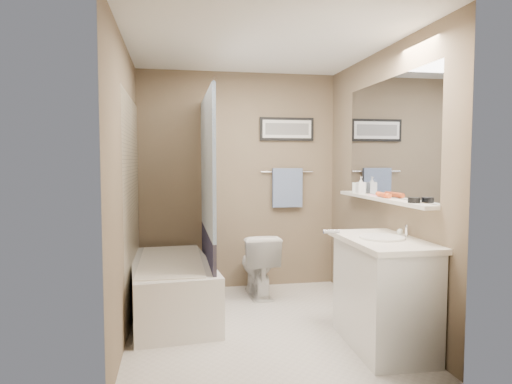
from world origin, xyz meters
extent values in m
plane|color=silver|center=(0.00, 0.00, 0.00)|extent=(2.50, 2.50, 0.00)
cube|color=white|center=(0.00, 0.00, 2.38)|extent=(2.20, 2.50, 0.04)
cube|color=brown|center=(0.00, 1.23, 1.20)|extent=(2.20, 0.04, 2.40)
cube|color=brown|center=(0.00, -1.23, 1.20)|extent=(2.20, 0.04, 2.40)
cube|color=brown|center=(-1.08, 0.00, 1.20)|extent=(0.04, 2.50, 2.40)
cube|color=brown|center=(1.08, 0.00, 1.20)|extent=(0.04, 2.50, 2.40)
cube|color=tan|center=(-1.09, 0.50, 1.00)|extent=(0.02, 1.55, 2.00)
cylinder|color=silver|center=(-0.40, 0.50, 2.05)|extent=(0.02, 1.55, 0.02)
cube|color=silver|center=(-0.40, 0.50, 1.40)|extent=(0.03, 1.45, 1.28)
cube|color=#242342|center=(-0.40, 0.50, 0.58)|extent=(0.03, 1.45, 0.36)
cube|color=silver|center=(1.09, -0.15, 1.62)|extent=(0.02, 1.60, 1.00)
cube|color=silver|center=(1.04, -0.15, 1.10)|extent=(0.12, 1.60, 0.03)
cylinder|color=silver|center=(0.55, 1.22, 1.30)|extent=(0.60, 0.02, 0.02)
cube|color=#8EA7CF|center=(0.55, 1.20, 1.12)|extent=(0.34, 0.05, 0.44)
cube|color=black|center=(0.55, 1.23, 1.78)|extent=(0.62, 0.02, 0.26)
cube|color=white|center=(0.55, 1.22, 1.78)|extent=(0.56, 0.00, 0.20)
cube|color=#595959|center=(0.55, 1.22, 1.78)|extent=(0.50, 0.00, 0.13)
cube|color=silver|center=(0.55, -1.24, 1.00)|extent=(0.80, 0.02, 2.00)
cylinder|color=silver|center=(0.22, -1.19, 1.00)|extent=(0.10, 0.02, 0.02)
cube|color=white|center=(-0.75, 0.43, 0.25)|extent=(0.84, 1.56, 0.50)
cube|color=white|center=(-0.75, 0.43, 0.50)|extent=(0.56, 1.36, 0.02)
imported|color=white|center=(0.15, 0.87, 0.33)|extent=(0.38, 0.66, 0.66)
cube|color=white|center=(0.85, -0.61, 0.40)|extent=(0.53, 0.92, 0.80)
cube|color=white|center=(0.84, -0.61, 0.82)|extent=(0.54, 0.96, 0.04)
cylinder|color=white|center=(0.83, -0.61, 0.85)|extent=(0.34, 0.34, 0.01)
cylinder|color=white|center=(1.03, -0.61, 0.89)|extent=(0.02, 0.02, 0.10)
sphere|color=white|center=(1.03, -0.51, 0.87)|extent=(0.05, 0.05, 0.05)
cylinder|color=black|center=(1.04, -0.70, 1.14)|extent=(0.09, 0.09, 0.04)
cylinder|color=#ED5621|center=(1.04, -0.21, 1.14)|extent=(0.05, 0.22, 0.04)
cylinder|color=#C5441B|center=(1.04, -0.17, 1.14)|extent=(0.07, 0.22, 0.04)
cube|color=pink|center=(1.04, -0.02, 1.12)|extent=(0.04, 0.16, 0.01)
cylinder|color=white|center=(1.04, 0.38, 1.17)|extent=(0.08, 0.08, 0.10)
imported|color=#999999|center=(1.04, 0.27, 1.19)|extent=(0.08, 0.08, 0.16)
camera|label=1|loc=(-0.72, -3.80, 1.43)|focal=32.00mm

